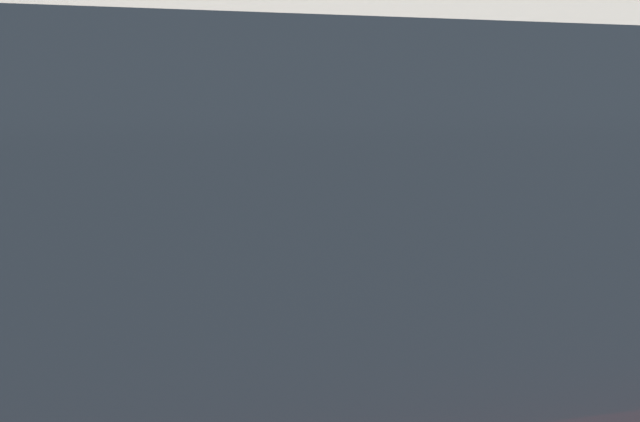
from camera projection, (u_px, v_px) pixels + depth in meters
name	position (u px, v px, depth m)	size (l,w,h in m)	color
parking_meter	(285.00, 223.00, 4.35)	(0.17, 0.18, 1.44)	slate
pedestrian_at_meter	(419.00, 223.00, 4.72)	(0.63, 0.55, 1.75)	black
background_railing	(176.00, 245.00, 6.09)	(24.06, 0.06, 1.05)	black
backdrop_wall	(97.00, 130.00, 7.84)	(32.00, 0.50, 2.96)	gray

